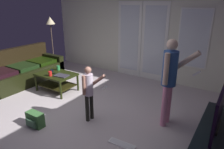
# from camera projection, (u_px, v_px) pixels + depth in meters

# --- Properties ---
(ground_plane) EXTENTS (5.75, 5.58, 0.02)m
(ground_plane) POSITION_uv_depth(u_px,v_px,m) (71.00, 116.00, 4.07)
(ground_plane) COLOR #B9ADAF
(wall_back_with_doors) EXTENTS (5.75, 0.09, 2.64)m
(wall_back_with_doors) POSITION_uv_depth(u_px,v_px,m) (139.00, 33.00, 5.78)
(wall_back_with_doors) COLOR silver
(wall_back_with_doors) RESTS_ON ground_plane
(leather_couch) EXTENTS (0.90, 2.17, 0.91)m
(leather_couch) POSITION_uv_depth(u_px,v_px,m) (22.00, 72.00, 5.59)
(leather_couch) COLOR black
(leather_couch) RESTS_ON ground_plane
(coffee_table) EXTENTS (0.93, 0.64, 0.45)m
(coffee_table) POSITION_uv_depth(u_px,v_px,m) (57.00, 78.00, 5.08)
(coffee_table) COLOR black
(coffee_table) RESTS_ON ground_plane
(tv_stand) EXTENTS (0.44, 1.60, 0.47)m
(tv_stand) POSITION_uv_depth(u_px,v_px,m) (213.00, 142.00, 2.94)
(tv_stand) COLOR black
(tv_stand) RESTS_ON ground_plane
(flat_screen_tv) EXTENTS (0.08, 1.16, 0.61)m
(flat_screen_tv) POSITION_uv_depth(u_px,v_px,m) (220.00, 108.00, 2.76)
(flat_screen_tv) COLOR black
(flat_screen_tv) RESTS_ON tv_stand
(person_adult) EXTENTS (0.59, 0.42, 1.55)m
(person_adult) POSITION_uv_depth(u_px,v_px,m) (170.00, 76.00, 3.49)
(person_adult) COLOR pink
(person_adult) RESTS_ON ground_plane
(person_child) EXTENTS (0.44, 0.28, 1.05)m
(person_child) POSITION_uv_depth(u_px,v_px,m) (89.00, 89.00, 3.71)
(person_child) COLOR black
(person_child) RESTS_ON ground_plane
(floor_lamp) EXTENTS (0.29, 0.29, 1.65)m
(floor_lamp) POSITION_uv_depth(u_px,v_px,m) (51.00, 25.00, 6.48)
(floor_lamp) COLOR #38232B
(floor_lamp) RESTS_ON ground_plane
(backpack) EXTENTS (0.33, 0.20, 0.27)m
(backpack) POSITION_uv_depth(u_px,v_px,m) (35.00, 120.00, 3.68)
(backpack) COLOR #3A6A36
(backpack) RESTS_ON ground_plane
(loose_keyboard) EXTENTS (0.44, 0.15, 0.02)m
(loose_keyboard) POSITION_uv_depth(u_px,v_px,m) (122.00, 144.00, 3.24)
(loose_keyboard) COLOR white
(loose_keyboard) RESTS_ON ground_plane
(laptop_closed) EXTENTS (0.36, 0.27, 0.02)m
(laptop_closed) POSITION_uv_depth(u_px,v_px,m) (61.00, 76.00, 4.88)
(laptop_closed) COLOR #36333E
(laptop_closed) RESTS_ON coffee_table
(cup_near_edge) EXTENTS (0.08, 0.08, 0.11)m
(cup_near_edge) POSITION_uv_depth(u_px,v_px,m) (58.00, 68.00, 5.28)
(cup_near_edge) COLOR #2C8847
(cup_near_edge) RESTS_ON coffee_table
(cup_by_laptop) EXTENTS (0.08, 0.08, 0.11)m
(cup_by_laptop) POSITION_uv_depth(u_px,v_px,m) (50.00, 74.00, 4.87)
(cup_by_laptop) COLOR red
(cup_by_laptop) RESTS_ON coffee_table
(tv_remote_black) EXTENTS (0.17, 0.14, 0.02)m
(tv_remote_black) POSITION_uv_depth(u_px,v_px,m) (52.00, 70.00, 5.23)
(tv_remote_black) COLOR black
(tv_remote_black) RESTS_ON coffee_table
(dvd_remote_slim) EXTENTS (0.18, 0.09, 0.02)m
(dvd_remote_slim) POSITION_uv_depth(u_px,v_px,m) (53.00, 73.00, 5.04)
(dvd_remote_slim) COLOR black
(dvd_remote_slim) RESTS_ON coffee_table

